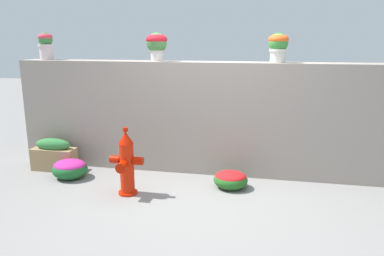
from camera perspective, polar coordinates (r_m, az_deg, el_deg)
The scene contains 9 objects.
ground_plane at distance 4.53m, azimuth 1.34°, elevation -10.90°, with size 24.00×24.00×0.00m, color gray.
stone_wall at distance 5.27m, azimuth 3.37°, elevation 1.55°, with size 5.71×0.40×1.57m, color gray.
potted_plant_0 at distance 6.08m, azimuth -21.48°, elevation 11.90°, with size 0.23×0.23×0.40m.
potted_plant_1 at distance 5.33m, azimuth -5.44°, elevation 12.76°, with size 0.30×0.30×0.39m.
potted_plant_2 at distance 5.08m, azimuth 13.07°, elevation 12.31°, with size 0.26×0.26×0.38m.
fire_hydrant at distance 4.62m, azimuth -9.98°, elevation -5.47°, with size 0.41×0.33×0.84m.
flower_bush_left at distance 4.85m, azimuth 5.94°, elevation -7.77°, with size 0.44×0.39×0.23m.
flower_bush_right at distance 5.42m, azimuth -18.19°, elevation -5.86°, with size 0.49×0.44×0.27m.
planter_box at distance 5.80m, azimuth -20.39°, elevation -3.88°, with size 0.63×0.25×0.47m.
Camera 1 is at (0.71, -4.07, 1.87)m, focal length 34.84 mm.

